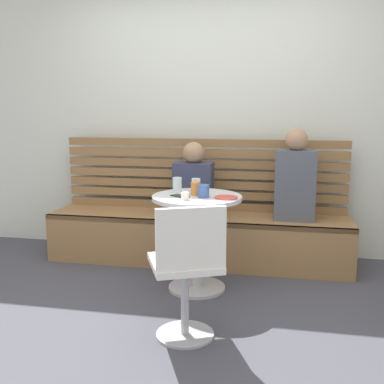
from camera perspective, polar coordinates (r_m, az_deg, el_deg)
ground at (r=3.18m, az=-3.43°, el=-15.55°), size 8.00×8.00×0.00m
back_wall at (r=4.47m, az=1.77°, el=11.15°), size 5.20×0.10×2.90m
booth_bench at (r=4.20m, az=0.68°, el=-5.78°), size 2.70×0.52×0.44m
booth_backrest at (r=4.31m, az=1.28°, el=2.23°), size 2.65×0.04×0.67m
cafe_table at (r=3.50m, az=0.61°, el=-4.02°), size 0.68×0.68×0.74m
white_chair at (r=2.74m, az=-0.62°, el=-9.34°), size 0.53×0.53×0.85m
person_adult at (r=4.01m, az=12.67°, el=1.56°), size 0.34×0.22×0.78m
person_child_left at (r=4.07m, az=0.18°, el=1.07°), size 0.34×0.22×0.66m
cup_mug_blue at (r=3.38m, az=1.44°, el=0.12°), size 0.08×0.08×0.09m
cup_water_clear at (r=3.58m, az=0.50°, el=0.83°), size 0.07×0.07×0.11m
cup_glass_tall at (r=3.57m, az=-1.85°, el=0.87°), size 0.07×0.07×0.12m
cup_tumbler_orange at (r=3.47m, az=0.45°, el=0.43°), size 0.07×0.07×0.10m
cup_espresso_small at (r=3.29m, az=-0.89°, el=-0.51°), size 0.06×0.06×0.05m
plate_small at (r=3.36m, az=4.25°, el=-0.68°), size 0.17×0.17×0.01m
phone_on_table at (r=3.42m, az=-1.51°, el=-0.50°), size 0.16×0.14×0.01m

